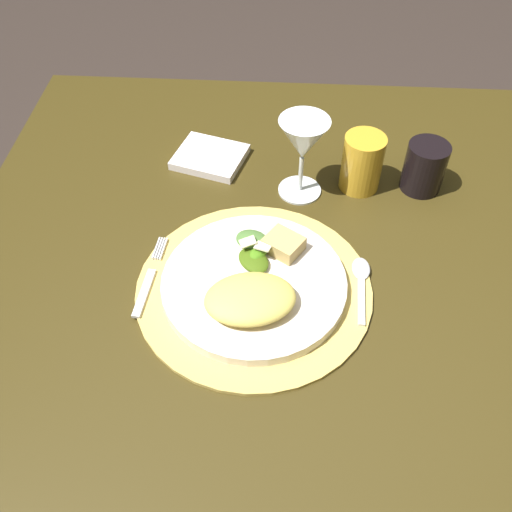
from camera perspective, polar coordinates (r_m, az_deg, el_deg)
ground_plane at (r=1.55m, az=3.18°, el=-18.00°), size 6.00×6.00×0.00m
dining_table at (r=1.03m, az=4.54°, el=-4.49°), size 1.12×0.95×0.75m
placemat at (r=0.85m, az=-0.20°, el=-3.28°), size 0.35×0.35×0.01m
dinner_plate at (r=0.84m, az=-0.21°, el=-2.78°), size 0.27×0.27×0.02m
pasta_serving at (r=0.79m, az=-0.59°, el=-4.32°), size 0.14×0.12×0.03m
salad_greens at (r=0.86m, az=-0.22°, el=0.68°), size 0.07×0.10×0.03m
bread_piece at (r=0.86m, az=2.78°, el=1.18°), size 0.07×0.07×0.02m
fork at (r=0.87m, az=-10.70°, el=-2.33°), size 0.03×0.16×0.00m
spoon at (r=0.87m, az=10.51°, el=-2.20°), size 0.03×0.13×0.01m
napkin at (r=1.07m, az=-4.64°, el=9.88°), size 0.15×0.13×0.02m
wine_glass at (r=0.94m, az=4.75°, el=11.30°), size 0.08×0.08×0.15m
amber_tumbler at (r=1.00m, az=10.60°, el=9.19°), size 0.07×0.07×0.10m
dark_tumbler at (r=1.02m, az=16.56°, el=8.56°), size 0.07×0.07×0.09m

